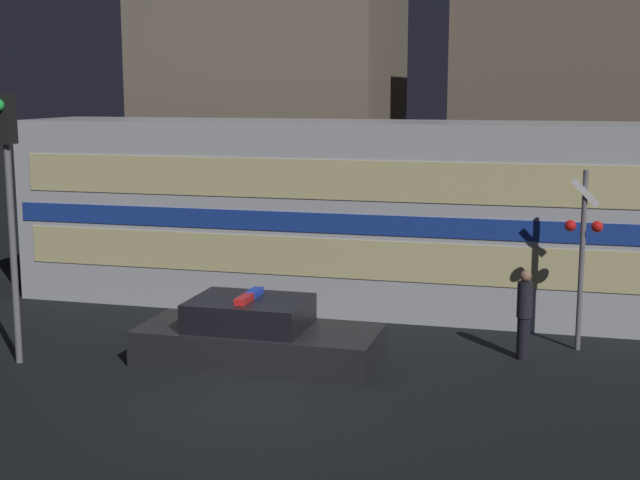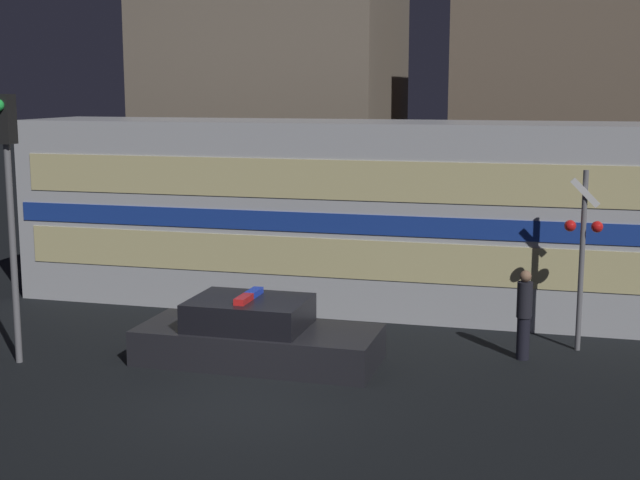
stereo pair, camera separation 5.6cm
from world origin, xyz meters
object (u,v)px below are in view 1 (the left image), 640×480
object	(u,v)px
police_car	(256,337)
crossing_signal_near	(582,246)
traffic_light_corner	(8,176)
train	(369,215)
pedestrian	(524,314)

from	to	relation	value
police_car	crossing_signal_near	world-z (taller)	crossing_signal_near
police_car	traffic_light_corner	bearing A→B (deg)	-163.90
traffic_light_corner	train	bearing A→B (deg)	48.08
pedestrian	traffic_light_corner	bearing A→B (deg)	-163.79
police_car	traffic_light_corner	distance (m)	5.46
train	police_car	bearing A→B (deg)	-103.21
pedestrian	traffic_light_corner	xyz separation A→B (m)	(-9.26, -2.69, 2.66)
crossing_signal_near	pedestrian	bearing A→B (deg)	-140.33
crossing_signal_near	traffic_light_corner	world-z (taller)	traffic_light_corner
train	traffic_light_corner	size ratio (longest dim) A/B	3.36
train	traffic_light_corner	world-z (taller)	traffic_light_corner
police_car	crossing_signal_near	bearing A→B (deg)	21.90
train	crossing_signal_near	world-z (taller)	train
crossing_signal_near	traffic_light_corner	distance (m)	10.98
train	police_car	size ratio (longest dim) A/B	3.70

